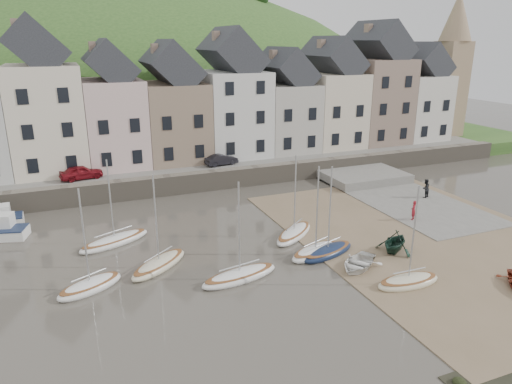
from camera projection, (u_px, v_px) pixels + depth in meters
name	position (u px, v px, depth m)	size (l,w,h in m)	color
ground	(291.00, 263.00, 30.09)	(160.00, 160.00, 0.00)	#423D34
quay_land	(177.00, 149.00, 58.04)	(90.00, 30.00, 1.50)	#2E5120
quay_street	(202.00, 165.00, 47.67)	(70.00, 7.00, 0.10)	slate
seawall	(213.00, 180.00, 44.78)	(70.00, 1.20, 1.80)	slate
beach	(427.00, 237.00, 34.03)	(18.00, 26.00, 0.06)	brown
slipway	(401.00, 197.00, 42.50)	(8.00, 18.00, 0.12)	slate
hillside	(121.00, 219.00, 86.70)	(134.40, 84.00, 84.00)	#2E5120
townhouse_terrace	(207.00, 103.00, 49.60)	(61.05, 8.00, 13.93)	silver
church_spire	(452.00, 61.00, 60.20)	(4.00, 4.00, 18.00)	#997F60
sailboat_0	(115.00, 241.00, 32.83)	(5.45, 3.56, 6.32)	white
sailboat_1	(90.00, 286.00, 26.79)	(4.23, 3.14, 6.32)	white
sailboat_2	(159.00, 264.00, 29.39)	(4.66, 4.19, 6.32)	beige
sailboat_3	(240.00, 276.00, 27.96)	(5.23, 2.43, 6.32)	white
sailboat_4	(294.00, 233.00, 34.09)	(4.67, 4.16, 6.32)	white
sailboat_5	(328.00, 251.00, 31.16)	(4.69, 2.81, 6.32)	#142140
sailboat_6	(315.00, 251.00, 31.20)	(4.55, 2.91, 6.32)	white
sailboat_7	(408.00, 281.00, 27.30)	(4.12, 1.61, 6.32)	beige
rowboat_white	(358.00, 263.00, 29.20)	(2.38, 3.33, 0.69)	white
rowboat_green	(395.00, 241.00, 31.36)	(2.46, 2.84, 1.50)	#153025
person_red	(414.00, 210.00, 36.83)	(0.57, 0.37, 1.56)	maroon
person_dark	(425.00, 188.00, 42.02)	(0.83, 0.65, 1.70)	black
car_left	(81.00, 172.00, 42.41)	(1.50, 3.73, 1.27)	maroon
car_right	(221.00, 160.00, 47.22)	(1.17, 3.35, 1.10)	black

